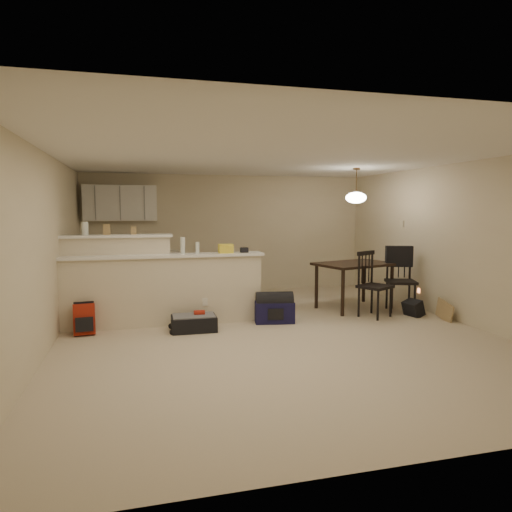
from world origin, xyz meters
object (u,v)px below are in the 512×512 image
object	(u,v)px
dining_chair_near	(375,285)
red_backpack	(84,319)
suitcase	(194,323)
black_daypack	(413,308)
pendant_lamp	(356,197)
dining_chair_far	(401,280)
navy_duffel	(274,312)
dining_table	(354,268)

from	to	relation	value
dining_chair_near	red_backpack	distance (m)	4.55
suitcase	red_backpack	distance (m)	1.55
suitcase	black_daypack	size ratio (longest dim) A/B	2.21
pendant_lamp	suitcase	xyz separation A→B (m)	(-2.97, -0.81, -1.88)
black_daypack	pendant_lamp	bearing A→B (deg)	28.45
dining_chair_near	red_backpack	xyz separation A→B (m)	(-4.54, 0.07, -0.32)
red_backpack	pendant_lamp	bearing A→B (deg)	1.99
dining_chair_near	pendant_lamp	bearing A→B (deg)	64.53
dining_chair_near	dining_chair_far	xyz separation A→B (m)	(0.65, 0.27, 0.01)
pendant_lamp	dining_chair_near	distance (m)	1.60
dining_chair_near	navy_duffel	world-z (taller)	dining_chair_near
black_daypack	suitcase	bearing A→B (deg)	77.55
dining_chair_far	navy_duffel	world-z (taller)	dining_chair_far
navy_duffel	black_daypack	size ratio (longest dim) A/B	2.09
dining_table	red_backpack	distance (m)	4.57
dining_chair_far	navy_duffel	distance (m)	2.40
dining_chair_near	dining_chair_far	size ratio (longest dim) A/B	0.98
black_daypack	red_backpack	bearing A→B (deg)	75.38
pendant_lamp	dining_chair_far	distance (m)	1.64
navy_duffel	red_backpack	bearing A→B (deg)	-170.30
red_backpack	dining_table	bearing A→B (deg)	1.99
red_backpack	black_daypack	distance (m)	5.20
pendant_lamp	dining_table	bearing A→B (deg)	0.00
pendant_lamp	suitcase	distance (m)	3.60
pendant_lamp	dining_chair_far	size ratio (longest dim) A/B	0.56
dining_chair_far	red_backpack	distance (m)	5.20
dining_chair_near	dining_chair_far	bearing A→B (deg)	-5.67
pendant_lamp	black_daypack	size ratio (longest dim) A/B	2.12
dining_chair_far	red_backpack	xyz separation A→B (m)	(-5.19, -0.21, -0.33)
red_backpack	navy_duffel	bearing A→B (deg)	-5.77
navy_duffel	dining_chair_far	bearing A→B (deg)	14.70
dining_table	dining_chair_near	distance (m)	0.71
red_backpack	black_daypack	bearing A→B (deg)	-7.76
dining_chair_near	suitcase	size ratio (longest dim) A/B	1.68
navy_duffel	black_daypack	xyz separation A→B (m)	(2.37, -0.18, -0.04)
dining_chair_far	red_backpack	world-z (taller)	dining_chair_far
dining_chair_far	black_daypack	distance (m)	0.57
dining_chair_near	dining_table	bearing A→B (deg)	64.53
black_daypack	dining_chair_far	bearing A→B (deg)	-11.87
dining_table	dining_chair_near	bearing A→B (deg)	-102.88
dining_table	black_daypack	xyz separation A→B (m)	(0.69, -0.79, -0.60)
dining_chair_far	suitcase	world-z (taller)	dining_chair_far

